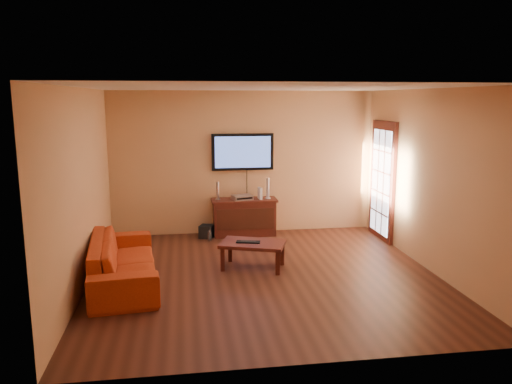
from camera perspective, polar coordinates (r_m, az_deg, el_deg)
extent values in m
plane|color=#37180F|center=(7.40, 1.00, -9.54)|extent=(5.00, 5.00, 0.00)
plane|color=tan|center=(9.50, -1.43, 3.36)|extent=(5.00, 0.00, 5.00)
plane|color=tan|center=(7.09, -19.32, 0.26)|extent=(0.00, 5.00, 5.00)
plane|color=tan|center=(7.85, 19.35, 1.22)|extent=(0.00, 5.00, 5.00)
plane|color=white|center=(6.95, 1.07, 11.84)|extent=(5.00, 5.00, 0.00)
cube|color=#3E140E|center=(9.40, 14.25, 1.11)|extent=(0.06, 1.02, 2.22)
cube|color=white|center=(9.39, 14.05, 1.11)|extent=(0.01, 0.79, 1.89)
cube|color=#3E140E|center=(9.45, -1.36, -2.99)|extent=(1.16, 0.43, 0.65)
cube|color=black|center=(9.23, -1.19, -3.11)|extent=(1.06, 0.02, 0.39)
cube|color=#3E140E|center=(9.38, -1.37, -0.93)|extent=(1.23, 0.47, 0.04)
cube|color=black|center=(9.43, -1.54, 4.60)|extent=(1.17, 0.07, 0.69)
cube|color=#4765B9|center=(9.39, -1.51, 4.58)|extent=(1.05, 0.01, 0.59)
cube|color=#3E140E|center=(7.61, -0.37, -5.94)|extent=(1.09, 0.86, 0.05)
cube|color=#3E140E|center=(7.56, -3.85, -7.71)|extent=(0.06, 0.06, 0.36)
cube|color=#3E140E|center=(7.39, 2.46, -8.12)|extent=(0.06, 0.06, 0.36)
cube|color=#3E140E|center=(7.97, -2.99, -6.71)|extent=(0.06, 0.06, 0.36)
cube|color=#3E140E|center=(7.81, 2.99, -7.07)|extent=(0.06, 0.06, 0.36)
imported|color=#B03613|center=(7.25, -14.97, -6.77)|extent=(0.88, 2.27, 0.86)
cylinder|color=silver|center=(9.35, -4.37, -0.83)|extent=(0.09, 0.09, 0.01)
cylinder|color=silver|center=(9.32, -4.39, 0.18)|extent=(0.05, 0.05, 0.32)
cylinder|color=silver|center=(9.41, 1.36, -0.71)|extent=(0.11, 0.11, 0.02)
cylinder|color=silver|center=(9.38, 1.36, 0.48)|extent=(0.06, 0.06, 0.38)
cube|color=silver|center=(9.34, -1.60, -0.60)|extent=(0.42, 0.34, 0.08)
cube|color=white|center=(9.36, 0.46, -0.14)|extent=(0.07, 0.16, 0.22)
cube|color=black|center=(9.35, -5.68, -4.51)|extent=(0.31, 0.31, 0.24)
cylinder|color=white|center=(9.14, -5.32, -5.05)|extent=(0.07, 0.07, 0.18)
sphere|color=white|center=(9.11, -5.33, -4.48)|extent=(0.04, 0.04, 0.04)
cube|color=black|center=(7.59, -0.90, -5.72)|extent=(0.38, 0.22, 0.02)
cube|color=black|center=(7.59, -0.90, -5.64)|extent=(0.25, 0.15, 0.01)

